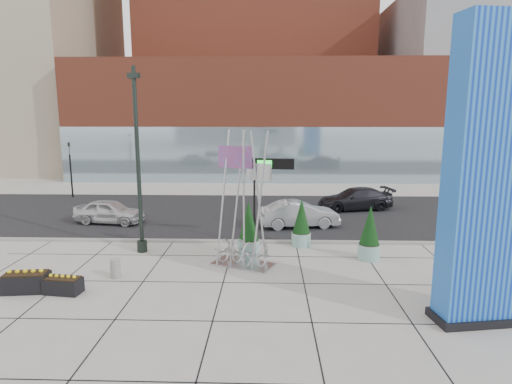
{
  "coord_description": "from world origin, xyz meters",
  "views": [
    {
      "loc": [
        2.68,
        -15.95,
        6.2
      ],
      "look_at": [
        2.13,
        2.0,
        2.88
      ],
      "focal_mm": 30.0,
      "sensor_mm": 36.0,
      "label": 1
    }
  ],
  "objects_px": {
    "overhead_street_sign": "(269,171)",
    "car_white_west": "(110,212)",
    "car_silver_mid": "(299,214)",
    "public_art_sculpture": "(243,231)",
    "lamp_post": "(139,179)",
    "concrete_bollard": "(115,268)",
    "blue_pylon": "(490,181)"
  },
  "relations": [
    {
      "from": "overhead_street_sign",
      "to": "car_white_west",
      "type": "bearing_deg",
      "value": 164.22
    },
    {
      "from": "overhead_street_sign",
      "to": "concrete_bollard",
      "type": "bearing_deg",
      "value": -136.65
    },
    {
      "from": "lamp_post",
      "to": "car_silver_mid",
      "type": "relative_size",
      "value": 1.88
    },
    {
      "from": "blue_pylon",
      "to": "concrete_bollard",
      "type": "distance_m",
      "value": 13.14
    },
    {
      "from": "public_art_sculpture",
      "to": "concrete_bollard",
      "type": "distance_m",
      "value": 5.16
    },
    {
      "from": "overhead_street_sign",
      "to": "car_silver_mid",
      "type": "bearing_deg",
      "value": 69.12
    },
    {
      "from": "concrete_bollard",
      "to": "car_silver_mid",
      "type": "relative_size",
      "value": 0.17
    },
    {
      "from": "blue_pylon",
      "to": "lamp_post",
      "type": "relative_size",
      "value": 1.09
    },
    {
      "from": "car_silver_mid",
      "to": "lamp_post",
      "type": "bearing_deg",
      "value": 112.01
    },
    {
      "from": "blue_pylon",
      "to": "concrete_bollard",
      "type": "relative_size",
      "value": 11.98
    },
    {
      "from": "blue_pylon",
      "to": "car_white_west",
      "type": "relative_size",
      "value": 2.25
    },
    {
      "from": "blue_pylon",
      "to": "car_white_west",
      "type": "distance_m",
      "value": 19.36
    },
    {
      "from": "lamp_post",
      "to": "overhead_street_sign",
      "type": "xyz_separation_m",
      "value": [
        5.76,
        1.3,
        0.21
      ]
    },
    {
      "from": "car_white_west",
      "to": "concrete_bollard",
      "type": "bearing_deg",
      "value": -149.95
    },
    {
      "from": "lamp_post",
      "to": "overhead_street_sign",
      "type": "bearing_deg",
      "value": 12.71
    },
    {
      "from": "lamp_post",
      "to": "car_white_west",
      "type": "bearing_deg",
      "value": 123.73
    },
    {
      "from": "concrete_bollard",
      "to": "blue_pylon",
      "type": "bearing_deg",
      "value": -14.15
    },
    {
      "from": "public_art_sculpture",
      "to": "lamp_post",
      "type": "bearing_deg",
      "value": -174.81
    },
    {
      "from": "public_art_sculpture",
      "to": "concrete_bollard",
      "type": "relative_size",
      "value": 7.55
    },
    {
      "from": "concrete_bollard",
      "to": "car_white_west",
      "type": "relative_size",
      "value": 0.19
    },
    {
      "from": "lamp_post",
      "to": "public_art_sculpture",
      "type": "bearing_deg",
      "value": -18.79
    },
    {
      "from": "lamp_post",
      "to": "public_art_sculpture",
      "type": "distance_m",
      "value": 5.31
    },
    {
      "from": "blue_pylon",
      "to": "car_silver_mid",
      "type": "distance_m",
      "value": 12.2
    },
    {
      "from": "overhead_street_sign",
      "to": "car_silver_mid",
      "type": "xyz_separation_m",
      "value": [
        1.64,
        3.2,
        -2.84
      ]
    },
    {
      "from": "lamp_post",
      "to": "concrete_bollard",
      "type": "height_order",
      "value": "lamp_post"
    },
    {
      "from": "car_white_west",
      "to": "car_silver_mid",
      "type": "height_order",
      "value": "car_silver_mid"
    },
    {
      "from": "car_silver_mid",
      "to": "public_art_sculpture",
      "type": "bearing_deg",
      "value": 146.79
    },
    {
      "from": "car_white_west",
      "to": "blue_pylon",
      "type": "bearing_deg",
      "value": -117.64
    },
    {
      "from": "overhead_street_sign",
      "to": "car_white_west",
      "type": "xyz_separation_m",
      "value": [
        -9.09,
        3.69,
        -2.88
      ]
    },
    {
      "from": "public_art_sculpture",
      "to": "car_silver_mid",
      "type": "xyz_separation_m",
      "value": [
        2.71,
        6.1,
        -0.75
      ]
    },
    {
      "from": "lamp_post",
      "to": "car_silver_mid",
      "type": "distance_m",
      "value": 9.06
    },
    {
      "from": "concrete_bollard",
      "to": "overhead_street_sign",
      "type": "relative_size",
      "value": 0.18
    }
  ]
}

